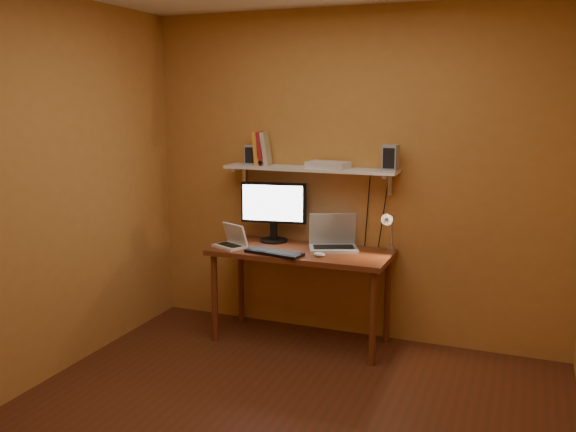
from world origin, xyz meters
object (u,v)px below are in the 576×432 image
at_px(speaker_right, 391,158).
at_px(shelf_camera, 261,163).
at_px(wall_shelf, 310,169).
at_px(desk_lamp, 389,227).
at_px(netbook, 232,241).
at_px(router, 328,165).
at_px(keyboard, 274,253).
at_px(speaker_left, 251,155).
at_px(mouse, 319,254).
at_px(monitor, 274,209).
at_px(desk, 301,260).
at_px(laptop, 333,239).

distance_m(speaker_right, shelf_camera, 1.04).
bearing_deg(wall_shelf, desk_lamp, -5.88).
bearing_deg(speaker_right, netbook, -162.11).
bearing_deg(shelf_camera, router, 4.76).
distance_m(shelf_camera, router, 0.55).
distance_m(desk_lamp, router, 0.67).
xyz_separation_m(netbook, shelf_camera, (0.15, 0.25, 0.60)).
height_order(desk_lamp, shelf_camera, shelf_camera).
distance_m(keyboard, speaker_left, 0.88).
relative_size(mouse, speaker_left, 0.56).
xyz_separation_m(mouse, speaker_left, (-0.71, 0.35, 0.69)).
relative_size(desk_lamp, speaker_right, 1.93).
bearing_deg(monitor, speaker_left, 166.33).
height_order(mouse, desk_lamp, desk_lamp).
distance_m(desk, mouse, 0.27).
height_order(mouse, shelf_camera, shelf_camera).
bearing_deg(mouse, speaker_left, 162.72).
distance_m(mouse, shelf_camera, 0.92).
height_order(monitor, desk_lamp, monitor).
bearing_deg(mouse, desk, 152.23).
distance_m(desk, speaker_left, 0.96).
height_order(desk, desk_lamp, desk_lamp).
xyz_separation_m(desk, shelf_camera, (-0.39, 0.14, 0.74)).
height_order(desk_lamp, router, router).
bearing_deg(desk, keyboard, -124.55).
relative_size(desk_lamp, router, 1.21).
distance_m(monitor, speaker_right, 1.05).
xyz_separation_m(laptop, router, (-0.06, 0.04, 0.58)).
xyz_separation_m(desk, laptop, (0.22, 0.14, 0.16)).
distance_m(monitor, keyboard, 0.50).
xyz_separation_m(netbook, mouse, (0.74, -0.04, -0.04)).
distance_m(laptop, speaker_right, 0.78).
distance_m(desk, shelf_camera, 0.85).
height_order(netbook, desk_lamp, desk_lamp).
bearing_deg(laptop, wall_shelf, 143.06).
distance_m(desk, keyboard, 0.27).
bearing_deg(router, netbook, -157.10).
bearing_deg(speaker_left, speaker_right, -3.29).
bearing_deg(netbook, desk, 36.94).
xyz_separation_m(wall_shelf, mouse, (0.20, -0.34, -0.59)).
bearing_deg(mouse, keyboard, -162.05).
distance_m(keyboard, desk_lamp, 0.89).
distance_m(laptop, keyboard, 0.50).
relative_size(netbook, router, 0.96).
distance_m(laptop, desk_lamp, 0.46).
bearing_deg(speaker_left, monitor, -7.43).
bearing_deg(router, desk_lamp, -6.24).
relative_size(netbook, speaker_right, 1.55).
xyz_separation_m(speaker_right, router, (-0.49, -0.02, -0.07)).
bearing_deg(monitor, router, -9.76).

